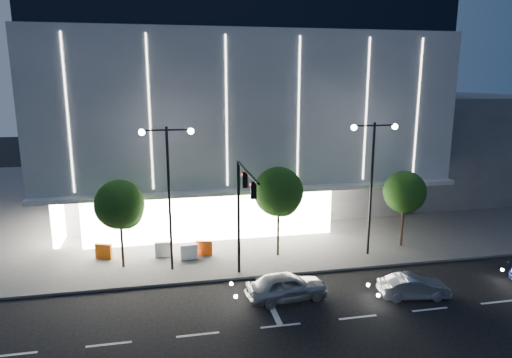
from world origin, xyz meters
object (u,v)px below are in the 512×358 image
Objects in this scene: street_lamp_west at (168,178)px; barrier_c at (204,248)px; car_lead at (287,286)px; barrier_d at (189,252)px; tree_right at (405,194)px; street_lamp_east at (372,169)px; tree_left at (120,207)px; tree_mid at (279,194)px; barrier_a at (104,251)px; traffic_mast at (243,201)px; car_second at (414,287)px; barrier_b at (163,249)px.

barrier_c is (2.15, 1.89, -5.31)m from street_lamp_west.
barrier_d is at bearing 31.68° from car_lead.
tree_right is at bearing 3.64° from street_lamp_west.
street_lamp_east is 16.12m from tree_left.
car_lead is 4.05× the size of barrier_c.
barrier_d is at bearing 176.28° from tree_mid.
barrier_a and barrier_d have the same top height.
traffic_mast is 6.63m from barrier_d.
car_second is at bearing -105.84° from car_lead.
barrier_a is 1.00× the size of barrier_c.
tree_left is at bearing 50.50° from car_lead.
tree_left is 19.00m from tree_right.
tree_right is (16.03, 1.02, -2.07)m from street_lamp_west.
tree_right is 5.01× the size of barrier_b.
street_lamp_east is at bearing -9.69° from tree_mid.
barrier_a is at bearing -173.88° from barrier_c.
tree_mid reaches higher than car_lead.
barrier_a is (-17.36, 2.64, -5.31)m from street_lamp_east.
tree_right is 5.01× the size of barrier_a.
tree_right is 5.01× the size of barrier_c.
street_lamp_west reaches higher than barrier_a.
tree_right is at bearing -0.00° from tree_mid.
barrier_d is (5.47, -1.23, 0.00)m from barrier_a.
barrier_b is 1.00× the size of barrier_c.
street_lamp_west is at bearing -10.11° from barrier_a.
barrier_d is at bearing 51.51° from street_lamp_west.
tree_mid is 5.59× the size of barrier_a.
traffic_mast is 1.87× the size of car_second.
street_lamp_east is 1.57× the size of tree_left.
tree_mid is 5.59× the size of barrier_c.
street_lamp_west is 15.18m from car_second.
tree_right is (12.03, 3.68, -1.14)m from traffic_mast.
barrier_d is at bearing -23.98° from barrier_b.
barrier_d is (-2.88, 4.07, -4.38)m from traffic_mast.
traffic_mast reaches higher than tree_right.
street_lamp_west is 8.18× the size of barrier_a.
street_lamp_west is 2.38× the size of car_second.
tree_mid reaches higher than barrier_a.
tree_mid reaches higher than tree_right.
tree_left is 1.28× the size of car_lead.
street_lamp_east is 1.46× the size of tree_mid.
barrier_a is at bearing 175.46° from tree_right.
car_second is at bearing -24.16° from barrier_c.
barrier_d is at bearing 64.56° from car_second.
street_lamp_west is at bearing 71.78° from car_second.
street_lamp_east reaches higher than tree_left.
street_lamp_west is 5.76m from barrier_b.
barrier_b is at bearing 175.94° from tree_right.
traffic_mast reaches higher than tree_left.
barrier_c is (-1.85, 4.56, -4.38)m from traffic_mast.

